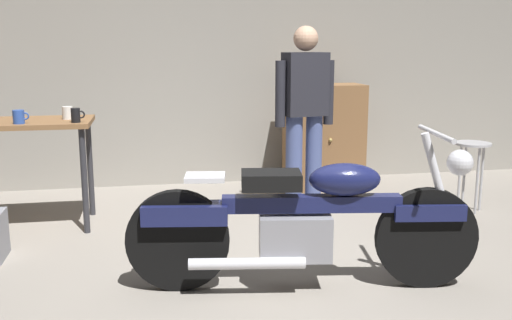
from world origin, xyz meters
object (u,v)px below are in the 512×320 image
at_px(motorcycle, 306,219).
at_px(person_standing, 305,110).
at_px(mug_blue_enamel, 19,117).
at_px(mug_black_matte, 76,115).
at_px(shop_stool, 472,158).
at_px(mug_white_ceramic, 68,113).
at_px(wooden_dresser, 324,137).

bearing_deg(motorcycle, person_standing, 83.91).
height_order(mug_blue_enamel, mug_black_matte, mug_black_matte).
bearing_deg(shop_stool, person_standing, 167.36).
height_order(shop_stool, mug_white_ceramic, mug_white_ceramic).
bearing_deg(motorcycle, shop_stool, 44.20).
bearing_deg(mug_blue_enamel, mug_black_matte, -1.46).
xyz_separation_m(wooden_dresser, mug_black_matte, (-2.39, -1.07, 0.41)).
xyz_separation_m(motorcycle, mug_white_ceramic, (-1.58, 1.66, 0.50)).
bearing_deg(mug_blue_enamel, person_standing, 6.31).
xyz_separation_m(mug_black_matte, mug_white_ceramic, (-0.09, 0.23, -0.00)).
xyz_separation_m(motorcycle, person_standing, (0.46, 1.71, 0.48)).
height_order(motorcycle, person_standing, person_standing).
bearing_deg(mug_blue_enamel, shop_stool, -1.04).
bearing_deg(mug_blue_enamel, motorcycle, -36.95).
bearing_deg(person_standing, shop_stool, 157.07).
bearing_deg(mug_white_ceramic, shop_stool, -4.65).
bearing_deg(person_standing, mug_white_ceramic, -8.99).
bearing_deg(mug_black_matte, shop_stool, -0.99).
bearing_deg(wooden_dresser, mug_blue_enamel, -159.34).
distance_m(wooden_dresser, mug_black_matte, 2.65).
height_order(person_standing, mug_white_ceramic, person_standing).
distance_m(mug_blue_enamel, mug_black_matte, 0.43).
relative_size(mug_blue_enamel, mug_black_matte, 1.07).
bearing_deg(motorcycle, mug_white_ceramic, 142.47).
relative_size(wooden_dresser, mug_black_matte, 9.60).
distance_m(wooden_dresser, mug_white_ceramic, 2.65).
relative_size(motorcycle, person_standing, 1.30).
relative_size(shop_stool, mug_white_ceramic, 5.38).
bearing_deg(mug_black_matte, wooden_dresser, 24.21).
relative_size(person_standing, wooden_dresser, 1.52).
relative_size(wooden_dresser, mug_blue_enamel, 8.96).
bearing_deg(person_standing, wooden_dresser, -128.99).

